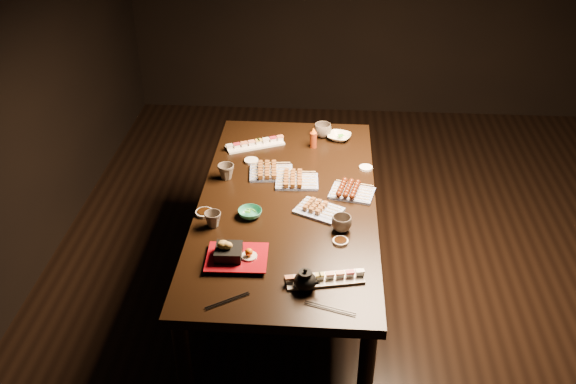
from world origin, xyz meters
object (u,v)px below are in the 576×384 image
Objects in this scene: sushi_platter_near at (325,277)px; teapot at (305,279)px; edamame_bowl_cream at (339,137)px; teacup_mid_right at (342,223)px; tempura_tray at (237,252)px; yakitori_plate_center at (297,178)px; condiment_bottle at (313,138)px; sushi_platter_far at (255,143)px; edamame_bowl_green at (250,213)px; teacup_near_left at (213,219)px; dining_table at (287,258)px; yakitori_plate_left at (271,170)px; yakitori_plate_right at (319,207)px; teacup_far_right at (323,130)px; teacup_far_left at (226,172)px.

sushi_platter_near is 2.88× the size of teapot.
edamame_bowl_cream is at bearing 106.81° from teapot.
tempura_tray is at bearing -150.32° from teacup_mid_right.
condiment_bottle reaches higher than yakitori_plate_center.
sushi_platter_near is 1.27m from sushi_platter_far.
teacup_near_left is (-0.17, -0.09, 0.02)m from edamame_bowl_green.
yakitori_plate_center reaches higher than dining_table.
teapot is (-0.15, -0.43, 0.01)m from teacup_mid_right.
edamame_bowl_cream is at bearing 72.65° from dining_table.
yakitori_plate_left is 0.40m from condiment_bottle.
teapot is at bearing -68.02° from yakitori_plate_right.
tempura_tray reaches higher than dining_table.
edamame_bowl_cream is (0.37, 0.44, -0.01)m from yakitori_plate_left.
teacup_mid_right is 0.84m from condiment_bottle.
yakitori_plate_right is at bearing -97.31° from edamame_bowl_cream.
yakitori_plate_center is at bearing 48.13° from teacup_near_left.
yakitori_plate_center is at bearing 69.58° from tempura_tray.
edamame_bowl_green is at bearing -117.31° from edamame_bowl_cream.
sushi_platter_near is 1.31m from edamame_bowl_cream.
teapot is at bearing -109.79° from teacup_mid_right.
edamame_bowl_green is at bearing -134.99° from dining_table.
tempura_tray is (-0.23, -0.68, 0.02)m from yakitori_plate_center.
yakitori_plate_center is 2.35× the size of teacup_mid_right.
condiment_bottle is (-0.05, -0.14, 0.02)m from teacup_far_right.
teapot reaches higher than yakitori_plate_center.
teacup_near_left is at bearing -150.51° from edamame_bowl_green.
tempura_tray is 3.33× the size of teacup_near_left.
dining_table is at bearing 41.52° from edamame_bowl_green.
dining_table is at bearing 138.89° from teacup_mid_right.
condiment_bottle is at bearing 82.60° from dining_table.
yakitori_plate_left is 2.00× the size of edamame_bowl_green.
yakitori_plate_left reaches higher than sushi_platter_near.
yakitori_plate_left is (0.12, -0.32, 0.01)m from sushi_platter_far.
sushi_platter_near is 0.98× the size of sushi_platter_far.
tempura_tray is 1.13m from condiment_bottle.
teacup_far_right is (-0.11, 0.96, 0.00)m from teacup_mid_right.
tempura_tray is at bearing 152.08° from sushi_platter_near.
yakitori_plate_center is at bearing 57.16° from edamame_bowl_green.
yakitori_plate_center is 1.93× the size of edamame_bowl_green.
yakitori_plate_center is at bearing -35.18° from yakitori_plate_left.
yakitori_plate_center reaches higher than edamame_bowl_green.
dining_table is 7.98× the size of yakitori_plate_center.
yakitori_plate_center is 2.77× the size of teacup_near_left.
teacup_far_right is 1.39m from teapot.
teacup_far_left is (-0.15, 0.70, -0.01)m from tempura_tray.
yakitori_plate_center is at bearing -113.48° from edamame_bowl_cream.
teacup_far_right reaches higher than teacup_near_left.
tempura_tray is at bearing 67.56° from sushi_platter_far.
sushi_platter_far is 2.95× the size of teapot.
edamame_bowl_cream is at bearing 90.66° from teacup_mid_right.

